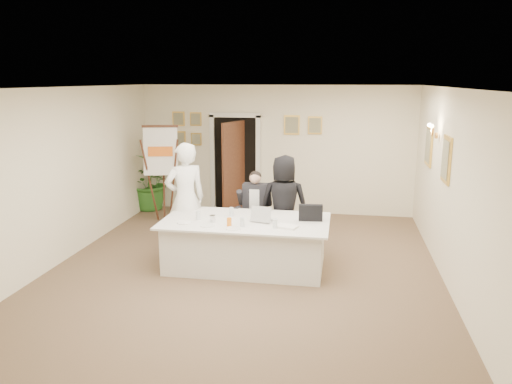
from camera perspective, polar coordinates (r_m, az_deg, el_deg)
The scene contains 28 objects.
floor at distance 8.01m, azimuth -1.22°, elevation -8.60°, with size 7.00×7.00×0.00m, color brown.
ceiling at distance 7.46m, azimuth -1.32°, elevation 11.86°, with size 6.00×7.00×0.02m, color white.
wall_back at distance 11.02m, azimuth 2.26°, elevation 4.85°, with size 6.00×0.10×2.80m, color white.
wall_front at distance 4.35m, azimuth -10.28°, elevation -7.87°, with size 6.00×0.10×2.80m, color white.
wall_left at distance 8.69m, azimuth -21.07°, elevation 1.86°, with size 0.10×7.00×2.80m, color white.
wall_right at distance 7.63m, azimuth 21.42°, elevation 0.40°, with size 0.10×7.00×2.80m, color white.
doorway at distance 11.05m, azimuth -2.43°, elevation 3.00°, with size 1.14×0.86×2.20m.
pictures_back_wall at distance 11.07m, azimuth -1.88°, elevation 7.24°, with size 3.40×0.06×0.80m, color gold, non-canonical shape.
pictures_right_wall at distance 8.73m, azimuth 19.90°, elevation 4.32°, with size 0.06×2.20×0.80m, color gold, non-canonical shape.
wall_sconce at distance 8.68m, azimuth 19.62°, elevation 6.63°, with size 0.20×0.30×0.24m, color #C7893F, non-canonical shape.
conference_table at distance 7.89m, azimuth -1.19°, elevation -5.89°, with size 2.59×1.39×0.78m.
seated_man at distance 8.82m, azimuth -0.12°, elevation -1.90°, with size 0.59×0.63×1.37m, color black, non-canonical shape.
flip_chart at distance 10.51m, azimuth -10.67°, elevation 1.55°, with size 0.71×0.51×1.97m.
standing_man at distance 8.46m, azimuth -8.07°, elevation -0.79°, with size 0.69×0.46×1.90m, color white.
standing_woman at distance 8.53m, azimuth 3.22°, elevation -1.35°, with size 0.82×0.53×1.68m, color black.
potted_palm at distance 11.56m, azimuth -11.87°, elevation 1.23°, with size 1.18×1.03×1.32m, color #2B6622.
laptop at distance 7.70m, azimuth 0.70°, elevation -2.32°, with size 0.32×0.35×0.28m, color #B7BABC, non-canonical shape.
laptop_bag at distance 7.75m, azimuth 6.26°, elevation -2.37°, with size 0.37×0.10×0.26m, color black.
paper_stack at distance 7.40m, azimuth 3.55°, elevation -3.96°, with size 0.30×0.21×0.03m, color white.
plate_left at distance 7.69m, azimuth -8.17°, elevation -3.49°, with size 0.22×0.22×0.01m, color white.
plate_mid at distance 7.50m, azimuth -5.59°, elevation -3.84°, with size 0.21×0.21×0.01m, color white.
plate_near at distance 7.33m, azimuth -2.62°, elevation -4.18°, with size 0.22×0.22×0.01m, color white.
glass_a at distance 7.83m, azimuth -6.65°, elevation -2.67°, with size 0.07×0.07×0.14m, color silver.
glass_b at distance 7.42m, azimuth -1.58°, elevation -3.47°, with size 0.07×0.07×0.14m, color silver.
glass_c at distance 7.35m, azimuth 2.20°, elevation -3.63°, with size 0.07×0.07×0.14m, color silver.
glass_d at distance 8.00m, azimuth -2.83°, elevation -2.26°, with size 0.07×0.07×0.14m, color silver.
oj_glass at distance 7.44m, azimuth -3.08°, elevation -3.46°, with size 0.07×0.07×0.13m, color orange.
steel_jug at distance 7.68m, azimuth -5.00°, elevation -3.06°, with size 0.09×0.09×0.11m, color silver.
Camera 1 is at (1.45, -7.32, 2.92)m, focal length 35.00 mm.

